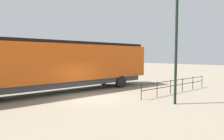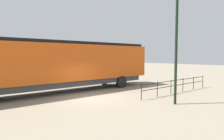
{
  "view_description": "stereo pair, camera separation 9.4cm",
  "coord_description": "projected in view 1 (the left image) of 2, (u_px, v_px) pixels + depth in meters",
  "views": [
    {
      "loc": [
        11.61,
        -8.2,
        2.98
      ],
      "look_at": [
        1.68,
        0.25,
        2.07
      ],
      "focal_mm": 32.52,
      "sensor_mm": 36.0,
      "label": 1
    },
    {
      "loc": [
        11.67,
        -8.13,
        2.98
      ],
      "look_at": [
        1.68,
        0.25,
        2.07
      ],
      "focal_mm": 32.52,
      "sensor_mm": 36.0,
      "label": 2
    }
  ],
  "objects": [
    {
      "name": "ground_plane",
      "position": [
        94.0,
        98.0,
        14.33
      ],
      "size": [
        120.0,
        120.0,
        0.0
      ],
      "primitive_type": "plane",
      "color": "gray"
    },
    {
      "name": "lamp_post",
      "position": [
        177.0,
        27.0,
        12.24
      ],
      "size": [
        0.48,
        0.48,
        7.03
      ],
      "color": "black",
      "rests_on": "ground_plane"
    },
    {
      "name": "locomotive",
      "position": [
        66.0,
        64.0,
        16.79
      ],
      "size": [
        2.97,
        17.26,
        4.16
      ],
      "color": "#D15114",
      "rests_on": "ground_plane"
    },
    {
      "name": "platform_fence",
      "position": [
        177.0,
        84.0,
        16.44
      ],
      "size": [
        0.05,
        8.69,
        1.12
      ],
      "color": "black",
      "rests_on": "ground_plane"
    }
  ]
}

